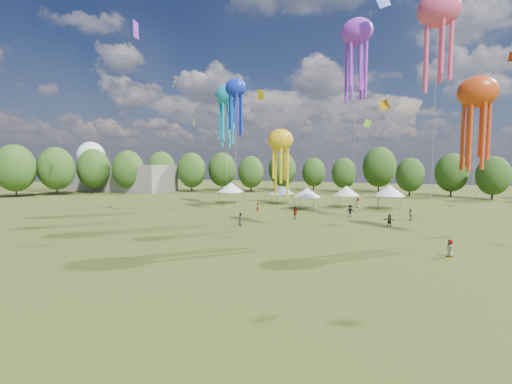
% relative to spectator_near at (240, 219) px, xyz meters
% --- Properties ---
extents(ground, '(300.00, 300.00, 0.00)m').
position_rel_spectator_near_xyz_m(ground, '(8.50, -31.54, -0.84)').
color(ground, '#384416').
rests_on(ground, ground).
extents(spectator_near, '(1.02, 0.95, 1.69)m').
position_rel_spectator_near_xyz_m(spectator_near, '(0.00, 0.00, 0.00)').
color(spectator_near, gray).
rests_on(spectator_near, ground).
extents(spectators_far, '(27.46, 33.34, 1.91)m').
position_rel_spectator_near_xyz_m(spectators_far, '(13.88, 11.50, 0.03)').
color(spectators_far, gray).
rests_on(spectators_far, ground).
extents(festival_tents, '(36.53, 10.99, 4.43)m').
position_rel_spectator_near_xyz_m(festival_tents, '(2.57, 24.82, 2.32)').
color(festival_tents, '#47474C').
rests_on(festival_tents, ground).
extents(show_kites, '(40.82, 18.30, 30.66)m').
position_rel_spectator_near_xyz_m(show_kites, '(10.28, 9.58, 19.69)').
color(show_kites, '#162DCA').
rests_on(show_kites, ground).
extents(small_kites, '(77.47, 56.41, 45.24)m').
position_rel_spectator_near_xyz_m(small_kites, '(10.72, 10.23, 30.37)').
color(small_kites, '#162DCA').
rests_on(small_kites, ground).
extents(treeline, '(201.57, 95.24, 13.43)m').
position_rel_spectator_near_xyz_m(treeline, '(4.64, 30.98, 5.70)').
color(treeline, '#38281C').
rests_on(treeline, ground).
extents(hangar, '(40.00, 12.00, 8.00)m').
position_rel_spectator_near_xyz_m(hangar, '(-63.50, 40.46, 3.16)').
color(hangar, gray).
rests_on(hangar, ground).
extents(radome, '(9.00, 9.00, 16.00)m').
position_rel_spectator_near_xyz_m(radome, '(-79.50, 46.46, 9.14)').
color(radome, white).
rests_on(radome, ground).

